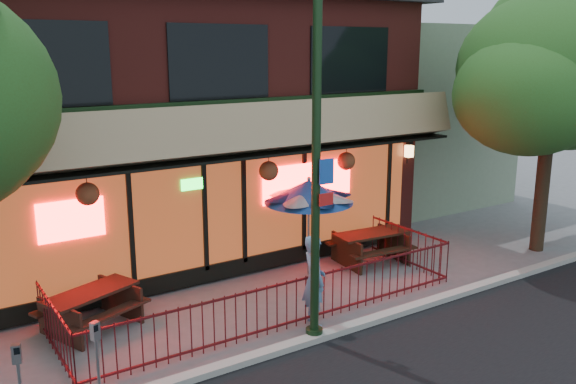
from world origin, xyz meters
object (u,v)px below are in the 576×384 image
Objects in this scene: pedestrian at (314,280)px; picnic_table_right at (371,243)px; street_light at (316,174)px; parking_meter_far at (19,373)px; picnic_table_left at (91,304)px; parking_meter_near at (97,350)px; street_tree_right at (553,62)px; patio_umbrella at (309,191)px.

picnic_table_right is at bearing -41.68° from pedestrian.
street_light is 5.15× the size of parking_meter_far.
pedestrian is at bearing -30.83° from picnic_table_left.
street_light reaches higher than parking_meter_far.
street_tree_right is at bearing 4.68° from parking_meter_near.
street_light is 3.55× the size of picnic_table_right.
picnic_table_right is at bearing 17.11° from parking_meter_far.
street_light is 1.00× the size of street_tree_right.
parking_meter_far is at bearing -157.40° from patio_umbrella.
parking_meter_far is (-1.75, -2.78, 0.42)m from picnic_table_left.
street_light is at bearing 0.87° from parking_meter_far.
parking_meter_near is (-5.82, -2.80, -1.11)m from patio_umbrella.
picnic_table_left is at bearing 141.05° from street_light.
patio_umbrella is at bearing 56.95° from street_light.
street_light is at bearing -123.05° from patio_umbrella.
parking_meter_far is (-6.92, -2.88, -1.12)m from patio_umbrella.
picnic_table_right is at bearing -0.89° from picnic_table_left.
picnic_table_left is at bearing 74.73° from pedestrian.
picnic_table_left is 1.19× the size of pedestrian.
patio_umbrella is (-6.22, 1.81, -2.92)m from street_tree_right.
street_tree_right is 3.56× the size of picnic_table_right.
parking_meter_near is 1.01× the size of parking_meter_far.
parking_meter_near is at bearing -175.32° from street_tree_right.
picnic_table_right is 2.34m from patio_umbrella.
pedestrian is at bearing -176.39° from street_tree_right.
pedestrian is at bearing -122.76° from patio_umbrella.
pedestrian reaches higher than parking_meter_far.
street_tree_right is 5.17× the size of parking_meter_far.
street_tree_right is 5.13× the size of parking_meter_near.
street_light is at bearing -38.95° from picnic_table_left.
street_tree_right is at bearing -19.91° from picnic_table_right.
picnic_table_right is at bearing 160.09° from street_tree_right.
street_tree_right is at bearing -70.84° from pedestrian.
parking_meter_near is at bearing 4.17° from parking_meter_far.
parking_meter_far is at bearing -175.36° from street_tree_right.
picnic_table_right is at bearing 35.83° from street_light.
pedestrian is (0.34, 0.50, -2.23)m from street_light.
pedestrian is (-3.25, -2.09, 0.40)m from picnic_table_right.
street_light is 3.83× the size of pedestrian.
parking_meter_near is (-0.65, -2.70, 0.42)m from picnic_table_left.
pedestrian is at bearing -147.23° from picnic_table_right.
picnic_table_left is (-3.35, 2.71, -2.64)m from street_light.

